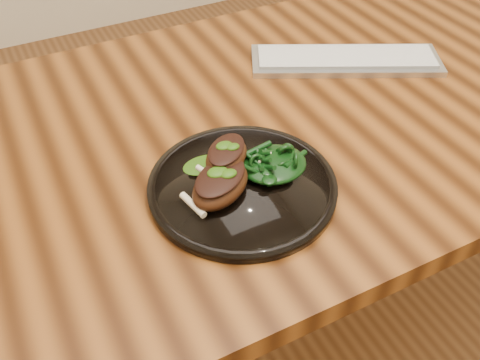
# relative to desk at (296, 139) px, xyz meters

# --- Properties ---
(desk) EXTENTS (1.60, 0.80, 0.75)m
(desk) POSITION_rel_desk_xyz_m (0.00, 0.00, 0.00)
(desk) COLOR #341706
(desk) RESTS_ON ground
(plate) EXTENTS (0.29, 0.29, 0.02)m
(plate) POSITION_rel_desk_xyz_m (-0.20, -0.16, 0.09)
(plate) COLOR black
(plate) RESTS_ON desk
(lamb_chop_front) EXTENTS (0.13, 0.12, 0.05)m
(lamb_chop_front) POSITION_rel_desk_xyz_m (-0.24, -0.17, 0.12)
(lamb_chop_front) COLOR #3B1B0B
(lamb_chop_front) RESTS_ON plate
(lamb_chop_back) EXTENTS (0.10, 0.10, 0.04)m
(lamb_chop_back) POSITION_rel_desk_xyz_m (-0.21, -0.13, 0.14)
(lamb_chop_back) COLOR #3B1B0B
(lamb_chop_back) RESTS_ON plate
(herb_smear) EXTENTS (0.07, 0.05, 0.00)m
(herb_smear) POSITION_rel_desk_xyz_m (-0.24, -0.10, 0.10)
(herb_smear) COLOR #1A4106
(herb_smear) RESTS_ON plate
(greens_heap) EXTENTS (0.11, 0.10, 0.04)m
(greens_heap) POSITION_rel_desk_xyz_m (-0.14, -0.16, 0.12)
(greens_heap) COLOR black
(greens_heap) RESTS_ON plate
(keyboard) EXTENTS (0.40, 0.28, 0.02)m
(keyboard) POSITION_rel_desk_xyz_m (0.16, 0.08, 0.09)
(keyboard) COLOR #B6B8BA
(keyboard) RESTS_ON desk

